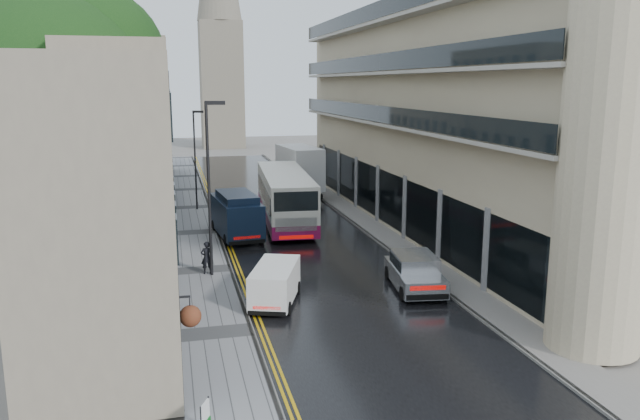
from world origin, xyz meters
name	(u,v)px	position (x,y,z in m)	size (l,w,h in m)	color
road	(288,229)	(0.00, 27.50, 0.01)	(9.00, 85.00, 0.02)	black
left_sidewalk	(197,233)	(-5.85, 27.50, 0.06)	(2.70, 85.00, 0.12)	gray
right_sidewalk	(367,224)	(5.40, 27.50, 0.06)	(1.80, 85.00, 0.12)	slate
old_shop_row	(134,136)	(-9.45, 30.00, 6.00)	(4.50, 56.00, 12.00)	gray
modern_block	(448,120)	(10.30, 26.00, 7.00)	(8.00, 40.00, 14.00)	#C2B490
church_spire	(219,7)	(0.50, 82.00, 20.00)	(6.40, 6.40, 40.00)	#6F6858
tree_near	(54,135)	(-12.50, 20.00, 6.95)	(10.56, 10.56, 13.89)	black
tree_far	(93,130)	(-12.20, 33.00, 6.23)	(9.24, 9.24, 12.46)	black
cream_bus	(270,208)	(-1.41, 26.02, 1.74)	(2.86, 12.59, 3.43)	silver
white_lorry	(290,175)	(2.00, 36.96, 2.15)	(2.43, 8.10, 4.25)	silver
silver_hatchback	(404,283)	(2.32, 12.76, 0.85)	(1.95, 4.45, 1.67)	#A2A3A6
white_van	(251,294)	(-4.30, 12.79, 0.88)	(1.64, 3.82, 1.73)	white
navy_van	(226,222)	(-4.30, 24.04, 1.46)	(2.26, 5.65, 2.88)	#0D1B31
pedestrian	(207,258)	(-5.74, 18.48, 0.93)	(0.59, 0.39, 1.63)	black
lamp_post_near	(209,191)	(-5.54, 18.22, 4.30)	(0.94, 0.21, 8.35)	black
lamp_post_far	(195,161)	(-5.50, 34.90, 3.74)	(0.81, 0.18, 7.23)	black
estate_sign	(205,419)	(-6.68, 3.90, 0.59)	(0.08, 0.56, 0.93)	white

